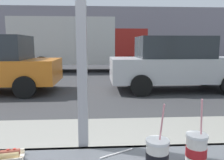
{
  "coord_description": "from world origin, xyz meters",
  "views": [
    {
      "loc": [
        0.08,
        -1.1,
        1.49
      ],
      "look_at": [
        0.32,
        2.75,
        0.9
      ],
      "focal_mm": 36.42,
      "sensor_mm": 36.0,
      "label": 1
    }
  ],
  "objects_px": {
    "box_truck": "(77,43)",
    "soda_cup_left": "(157,156)",
    "soda_cup_right": "(196,151)",
    "parked_car_silver": "(176,64)"
  },
  "relations": [
    {
      "from": "box_truck",
      "to": "soda_cup_left",
      "type": "bearing_deg",
      "value": -83.53
    },
    {
      "from": "soda_cup_right",
      "to": "parked_car_silver",
      "type": "relative_size",
      "value": 0.07
    },
    {
      "from": "parked_car_silver",
      "to": "box_truck",
      "type": "bearing_deg",
      "value": 122.49
    },
    {
      "from": "parked_car_silver",
      "to": "box_truck",
      "type": "height_order",
      "value": "box_truck"
    },
    {
      "from": "soda_cup_left",
      "to": "box_truck",
      "type": "distance_m",
      "value": 12.39
    },
    {
      "from": "soda_cup_left",
      "to": "box_truck",
      "type": "bearing_deg",
      "value": 96.47
    },
    {
      "from": "soda_cup_left",
      "to": "soda_cup_right",
      "type": "height_order",
      "value": "soda_cup_right"
    },
    {
      "from": "soda_cup_right",
      "to": "parked_car_silver",
      "type": "height_order",
      "value": "parked_car_silver"
    },
    {
      "from": "soda_cup_left",
      "to": "parked_car_silver",
      "type": "xyz_separation_m",
      "value": [
        2.33,
        6.44,
        -0.15
      ]
    },
    {
      "from": "box_truck",
      "to": "soda_cup_right",
      "type": "bearing_deg",
      "value": -82.71
    }
  ]
}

